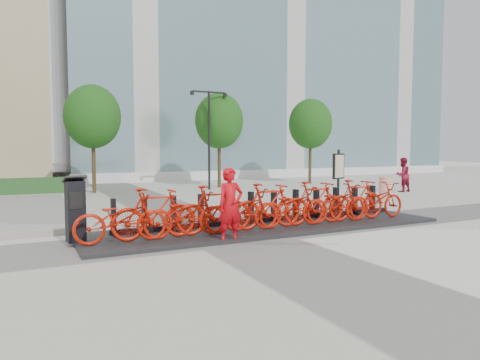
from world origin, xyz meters
name	(u,v)px	position (x,y,z in m)	size (l,w,h in m)	color
ground	(231,235)	(0.00, 0.00, 0.00)	(120.00, 120.00, 0.00)	silver
glass_building	(247,40)	(14.00, 26.00, 12.00)	(32.00, 16.00, 24.00)	slate
hedge_b	(12,186)	(-5.00, 13.20, 0.35)	(6.00, 1.20, 0.70)	#213F1B
tree_1	(93,117)	(-1.50, 12.00, 3.59)	(2.60, 2.60, 5.10)	#4E371A
tree_2	(219,121)	(5.00, 12.00, 3.59)	(2.60, 2.60, 5.10)	#4E371A
tree_3	(310,124)	(11.00, 12.00, 3.59)	(2.60, 2.60, 5.10)	#4E371A
streetlamp	(209,128)	(4.00, 11.00, 3.13)	(2.00, 0.20, 5.00)	black
dock_pad	(271,227)	(1.30, 0.30, 0.04)	(9.60, 2.40, 0.08)	black
dock_rail_posts	(264,207)	(1.36, 0.77, 0.51)	(8.02, 0.50, 0.85)	black
bike_0	(121,218)	(-2.60, -0.05, 0.60)	(0.68, 1.96, 1.03)	#B11605
bike_1	(154,214)	(-1.88, -0.05, 0.65)	(0.54, 1.90, 1.14)	#B11605
bike_2	(186,214)	(-1.16, -0.05, 0.60)	(0.68, 1.96, 1.03)	#B11605
bike_3	(215,209)	(-0.44, -0.05, 0.65)	(0.54, 1.90, 1.14)	#B11605
bike_4	(242,210)	(0.28, -0.05, 0.60)	(0.68, 1.96, 1.03)	#B11605
bike_5	(268,206)	(1.00, -0.05, 0.65)	(0.54, 1.90, 1.14)	#B11605
bike_6	(292,206)	(1.72, -0.05, 0.60)	(0.68, 1.96, 1.03)	#B11605
bike_7	(315,203)	(2.44, -0.05, 0.65)	(0.54, 1.90, 1.14)	#B11605
bike_8	(336,203)	(3.16, -0.05, 0.60)	(0.68, 1.96, 1.03)	#B11605
bike_9	(357,200)	(3.88, -0.05, 0.65)	(0.54, 1.90, 1.14)	#B11605
bike_10	(376,200)	(4.60, -0.05, 0.60)	(0.68, 1.96, 1.03)	#B11605
kiosk	(75,210)	(-3.46, 0.45, 0.77)	(0.49, 0.43, 1.43)	black
worker_red	(231,205)	(-0.39, -0.80, 0.83)	(0.61, 0.40, 1.66)	red
pedestrian	(403,175)	(11.99, 5.78, 0.83)	(0.81, 0.63, 1.66)	maroon
construction_barrel	(385,189)	(8.48, 3.42, 0.48)	(0.50, 0.50, 0.96)	red
map_sign	(339,169)	(5.85, 3.13, 1.36)	(0.66, 0.32, 2.05)	black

